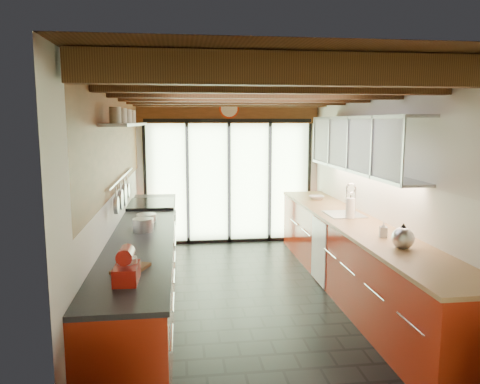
{
  "coord_description": "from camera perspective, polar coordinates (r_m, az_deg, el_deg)",
  "views": [
    {
      "loc": [
        -0.85,
        -5.39,
        2.13
      ],
      "look_at": [
        -0.1,
        0.4,
        1.25
      ],
      "focal_mm": 35.0,
      "sensor_mm": 36.0,
      "label": 1
    }
  ],
  "objects": [
    {
      "name": "room_shell",
      "position": [
        5.48,
        1.61,
        3.57
      ],
      "size": [
        5.5,
        5.5,
        5.5
      ],
      "color": "silver",
      "rests_on": "ground"
    },
    {
      "name": "ceiling_beams",
      "position": [
        5.84,
        1.06,
        11.82
      ],
      "size": [
        3.14,
        5.06,
        4.9
      ],
      "color": "#593316",
      "rests_on": "ground"
    },
    {
      "name": "range_stove",
      "position": [
        7.06,
        -10.63,
        -5.19
      ],
      "size": [
        0.66,
        0.9,
        0.97
      ],
      "color": "silver",
      "rests_on": "ground"
    },
    {
      "name": "pot_large",
      "position": [
        5.32,
        -11.72,
        -3.96
      ],
      "size": [
        0.27,
        0.27,
        0.15
      ],
      "primitive_type": "cylinder",
      "rotation": [
        0.0,
        0.0,
        -0.19
      ],
      "color": "silver",
      "rests_on": "left_counter"
    },
    {
      "name": "ground",
      "position": [
        5.86,
        1.54,
        -12.74
      ],
      "size": [
        5.5,
        5.5,
        0.0
      ],
      "primitive_type": "plane",
      "color": "black",
      "rests_on": "ground"
    },
    {
      "name": "paper_towel",
      "position": [
        6.05,
        13.3,
        -1.96
      ],
      "size": [
        0.11,
        0.11,
        0.31
      ],
      "color": "white",
      "rests_on": "right_counter"
    },
    {
      "name": "glass_door",
      "position": [
        8.15,
        -1.35,
        5.26
      ],
      "size": [
        2.95,
        0.1,
        2.9
      ],
      "color": "#C6EAAD",
      "rests_on": "ground"
    },
    {
      "name": "left_wall_fixtures",
      "position": [
        5.58,
        -13.74,
        5.76
      ],
      "size": [
        0.28,
        2.6,
        0.96
      ],
      "color": "silver",
      "rests_on": "ground"
    },
    {
      "name": "left_counter",
      "position": [
        5.66,
        -11.44,
        -8.75
      ],
      "size": [
        0.68,
        5.0,
        0.92
      ],
      "color": "#A62610",
      "rests_on": "ground"
    },
    {
      "name": "kettle",
      "position": [
        4.79,
        19.25,
        -5.17
      ],
      "size": [
        0.26,
        0.29,
        0.26
      ],
      "color": "silver",
      "rests_on": "right_counter"
    },
    {
      "name": "cutting_board",
      "position": [
        4.01,
        -13.17,
        -9.05
      ],
      "size": [
        0.32,
        0.37,
        0.03
      ],
      "primitive_type": "cube",
      "rotation": [
        0.0,
        0.0,
        -0.39
      ],
      "color": "brown",
      "rests_on": "left_counter"
    },
    {
      "name": "sink_assembly",
      "position": [
        6.29,
        12.69,
        -2.37
      ],
      "size": [
        0.45,
        0.52,
        0.43
      ],
      "color": "silver",
      "rests_on": "right_counter"
    },
    {
      "name": "soap_bottle",
      "position": [
        5.18,
        17.09,
        -4.38
      ],
      "size": [
        0.09,
        0.09,
        0.17
      ],
      "primitive_type": "imported",
      "rotation": [
        0.0,
        0.0,
        -0.25
      ],
      "color": "silver",
      "rests_on": "right_counter"
    },
    {
      "name": "right_counter",
      "position": [
        6.04,
        13.71,
        -7.74
      ],
      "size": [
        0.68,
        5.0,
        0.92
      ],
      "color": "#A62610",
      "rests_on": "ground"
    },
    {
      "name": "stand_mixer",
      "position": [
        3.71,
        -13.66,
        -8.94
      ],
      "size": [
        0.19,
        0.31,
        0.28
      ],
      "color": "#B0150E",
      "rests_on": "left_counter"
    },
    {
      "name": "bowl",
      "position": [
        7.44,
        9.3,
        -0.67
      ],
      "size": [
        0.25,
        0.25,
        0.06
      ],
      "primitive_type": "imported",
      "rotation": [
        0.0,
        0.0,
        -0.08
      ],
      "color": "silver",
      "rests_on": "right_counter"
    },
    {
      "name": "pot_small",
      "position": [
        5.85,
        -11.33,
        -3.08
      ],
      "size": [
        0.28,
        0.28,
        0.09
      ],
      "primitive_type": "cylinder",
      "rotation": [
        0.0,
        0.0,
        0.18
      ],
      "color": "silver",
      "rests_on": "left_counter"
    },
    {
      "name": "upper_cabinets_right",
      "position": [
        6.14,
        14.54,
        5.68
      ],
      "size": [
        0.34,
        3.0,
        3.0
      ],
      "color": "silver",
      "rests_on": "ground"
    }
  ]
}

